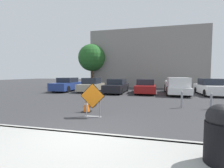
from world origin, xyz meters
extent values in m
plane|color=#333335|center=(0.00, 10.00, 0.00)|extent=(96.00, 96.00, 0.00)
cube|color=#999993|center=(0.00, -1.16, 0.07)|extent=(23.26, 2.32, 0.14)
cube|color=#999993|center=(0.00, 0.00, 0.07)|extent=(23.26, 0.20, 0.14)
cube|color=black|center=(-0.49, 2.10, 0.95)|extent=(1.13, 0.03, 1.13)
cube|color=orange|center=(-0.49, 2.08, 0.95)|extent=(1.07, 0.03, 1.07)
cube|color=slate|center=(-0.49, 2.14, 0.01)|extent=(0.76, 0.20, 0.02)
cube|color=slate|center=(-0.81, 2.14, 0.48)|extent=(0.04, 0.04, 0.95)
cube|color=slate|center=(-0.17, 2.14, 0.48)|extent=(0.04, 0.04, 0.95)
cube|color=black|center=(-1.11, 2.89, 0.01)|extent=(0.44, 0.44, 0.03)
cone|color=orange|center=(-1.11, 2.89, 0.43)|extent=(0.32, 0.32, 0.79)
cylinder|color=white|center=(-1.11, 2.89, 0.60)|extent=(0.10, 0.10, 0.07)
cylinder|color=white|center=(-1.11, 2.89, 0.41)|extent=(0.18, 0.18, 0.07)
cube|color=black|center=(-1.37, 4.20, 0.01)|extent=(0.52, 0.52, 0.03)
cone|color=orange|center=(-1.37, 4.20, 0.35)|extent=(0.39, 0.39, 0.64)
cylinder|color=white|center=(-1.37, 4.20, 0.49)|extent=(0.12, 0.12, 0.06)
cylinder|color=white|center=(-1.37, 4.20, 0.34)|extent=(0.21, 0.21, 0.06)
cube|color=black|center=(-1.56, 5.66, 0.01)|extent=(0.42, 0.42, 0.03)
cone|color=orange|center=(-1.56, 5.66, 0.37)|extent=(0.31, 0.31, 0.68)
cylinder|color=white|center=(-1.56, 5.66, 0.52)|extent=(0.10, 0.10, 0.06)
cylinder|color=white|center=(-1.56, 5.66, 0.36)|extent=(0.17, 0.17, 0.06)
cube|color=navy|center=(-7.05, 11.61, 0.59)|extent=(1.88, 4.71, 0.80)
cube|color=#1E232D|center=(-7.05, 11.73, 1.26)|extent=(1.65, 2.17, 0.54)
cylinder|color=black|center=(-6.18, 10.16, 0.35)|extent=(0.20, 0.70, 0.70)
cylinder|color=black|center=(-7.90, 10.15, 0.35)|extent=(0.20, 0.70, 0.70)
cylinder|color=black|center=(-6.19, 13.07, 0.35)|extent=(0.20, 0.70, 0.70)
cylinder|color=black|center=(-7.91, 13.06, 0.35)|extent=(0.20, 0.70, 0.70)
cube|color=#A39984|center=(-4.11, 11.60, 0.52)|extent=(1.95, 4.10, 0.70)
cube|color=#1E232D|center=(-4.11, 11.70, 1.20)|extent=(1.68, 1.90, 0.65)
cylinder|color=black|center=(-3.27, 10.32, 0.31)|extent=(0.21, 0.62, 0.62)
cylinder|color=black|center=(-4.99, 10.36, 0.31)|extent=(0.21, 0.62, 0.62)
cylinder|color=black|center=(-3.22, 12.85, 0.31)|extent=(0.21, 0.62, 0.62)
cylinder|color=black|center=(-4.94, 12.88, 0.31)|extent=(0.21, 0.62, 0.62)
cube|color=black|center=(-1.17, 11.35, 0.52)|extent=(2.09, 4.77, 0.71)
cube|color=#1E232D|center=(-1.17, 11.47, 1.16)|extent=(1.73, 2.24, 0.56)
cylinder|color=black|center=(-0.41, 9.86, 0.30)|extent=(0.23, 0.62, 0.61)
cylinder|color=black|center=(-2.09, 9.95, 0.30)|extent=(0.23, 0.62, 0.61)
cylinder|color=black|center=(-0.25, 12.75, 0.30)|extent=(0.23, 0.62, 0.61)
cylinder|color=black|center=(-1.93, 12.85, 0.30)|extent=(0.23, 0.62, 0.61)
cube|color=maroon|center=(1.77, 11.50, 0.52)|extent=(1.95, 4.57, 0.67)
cube|color=#1E232D|center=(1.77, 11.61, 1.14)|extent=(1.69, 2.12, 0.57)
cylinder|color=black|center=(2.62, 10.08, 0.35)|extent=(0.21, 0.70, 0.69)
cylinder|color=black|center=(0.88, 10.10, 0.35)|extent=(0.21, 0.70, 0.69)
cylinder|color=black|center=(2.66, 12.90, 0.35)|extent=(0.21, 0.70, 0.69)
cylinder|color=black|center=(0.92, 12.92, 0.35)|extent=(0.21, 0.70, 0.69)
cube|color=silver|center=(4.70, 11.36, 0.50)|extent=(2.21, 5.30, 0.55)
cube|color=silver|center=(4.63, 10.19, 1.20)|extent=(1.87, 2.18, 0.85)
cube|color=silver|center=(4.84, 13.59, 1.00)|extent=(1.80, 0.21, 0.45)
cube|color=silver|center=(5.66, 12.34, 1.00)|extent=(0.25, 2.49, 0.45)
cube|color=silver|center=(3.87, 12.45, 1.00)|extent=(0.25, 2.49, 0.45)
cylinder|color=black|center=(5.48, 9.75, 0.41)|extent=(0.29, 0.83, 0.82)
cylinder|color=black|center=(3.74, 9.86, 0.41)|extent=(0.29, 0.83, 0.82)
cylinder|color=black|center=(5.67, 12.86, 0.41)|extent=(0.29, 0.83, 0.82)
cylinder|color=black|center=(3.93, 12.97, 0.41)|extent=(0.29, 0.83, 0.82)
cube|color=white|center=(7.64, 11.36, 0.55)|extent=(1.81, 4.03, 0.76)
cube|color=#1E232D|center=(7.64, 11.46, 1.22)|extent=(1.57, 1.87, 0.59)
cylinder|color=black|center=(6.81, 10.12, 0.30)|extent=(0.21, 0.61, 0.61)
cylinder|color=black|center=(8.47, 12.59, 0.30)|extent=(0.21, 0.61, 0.61)
cylinder|color=black|center=(6.85, 12.61, 0.30)|extent=(0.21, 0.61, 0.61)
cylinder|color=black|center=(3.22, -0.88, 0.55)|extent=(0.55, 0.55, 0.82)
sphere|color=black|center=(3.22, -0.88, 1.06)|extent=(0.53, 0.53, 0.53)
cylinder|color=gray|center=(3.80, 4.92, 0.45)|extent=(0.11, 0.11, 0.90)
sphere|color=gray|center=(3.80, 4.92, 0.90)|extent=(0.12, 0.12, 0.12)
cylinder|color=gray|center=(5.28, 4.92, 0.41)|extent=(0.11, 0.11, 0.82)
sphere|color=gray|center=(5.28, 4.92, 0.82)|extent=(0.12, 0.12, 0.12)
cube|color=gray|center=(1.78, 20.22, 4.24)|extent=(16.55, 5.00, 8.48)
cylinder|color=#513823|center=(-6.15, 17.30, 1.45)|extent=(0.32, 0.32, 2.91)
sphere|color=#235B23|center=(-6.15, 17.30, 4.41)|extent=(4.02, 4.02, 4.02)
camera|label=1|loc=(1.78, -4.11, 1.89)|focal=24.00mm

